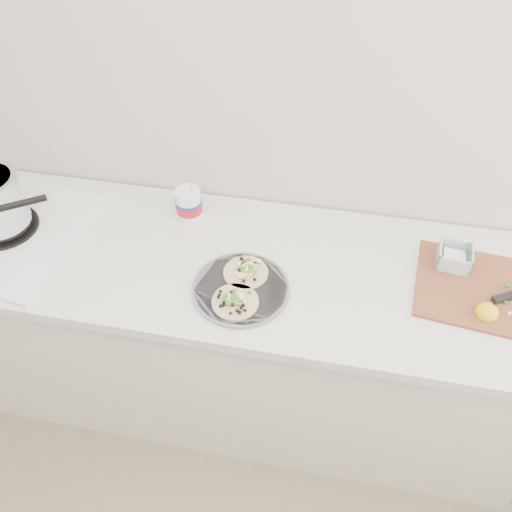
# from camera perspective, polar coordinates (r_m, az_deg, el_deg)

# --- Properties ---
(counter) EXTENTS (2.44, 0.66, 0.90)m
(counter) POSITION_cam_1_polar(r_m,az_deg,el_deg) (2.04, -4.27, -8.63)
(counter) COLOR silver
(counter) RESTS_ON ground
(taco_plate) EXTENTS (0.31, 0.31, 0.04)m
(taco_plate) POSITION_cam_1_polar(r_m,az_deg,el_deg) (1.57, -1.77, -3.50)
(taco_plate) COLOR slate
(taco_plate) RESTS_ON counter
(tub) EXTENTS (0.10, 0.10, 0.22)m
(tub) POSITION_cam_1_polar(r_m,az_deg,el_deg) (1.81, -7.65, 6.18)
(tub) COLOR white
(tub) RESTS_ON counter
(cutboard) EXTENTS (0.52, 0.39, 0.08)m
(cutboard) POSITION_cam_1_polar(r_m,az_deg,el_deg) (1.74, 25.50, -3.20)
(cutboard) COLOR brown
(cutboard) RESTS_ON counter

